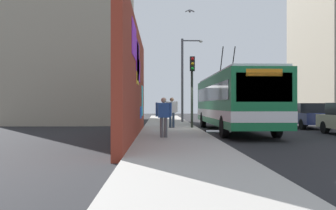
{
  "coord_description": "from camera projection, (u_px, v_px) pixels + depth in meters",
  "views": [
    {
      "loc": [
        -19.92,
        2.29,
        1.47
      ],
      "look_at": [
        0.02,
        1.77,
        1.47
      ],
      "focal_mm": 37.93,
      "sensor_mm": 36.0,
      "label": 1
    }
  ],
  "objects": [
    {
      "name": "parked_car_navy",
      "position": [
        304.0,
        115.0,
        22.68
      ],
      "size": [
        4.92,
        1.74,
        1.58
      ],
      "color": "navy",
      "rests_on": "ground_plane"
    },
    {
      "name": "curbside_puddle",
      "position": [
        211.0,
        132.0,
        19.56
      ],
      "size": [
        2.2,
        2.2,
        0.0
      ],
      "primitive_type": "cylinder",
      "color": "black",
      "rests_on": "ground_plane"
    },
    {
      "name": "ground_plane",
      "position": [
        199.0,
        131.0,
        19.98
      ],
      "size": [
        80.0,
        80.0,
        0.0
      ],
      "primitive_type": "plane",
      "color": "#232326"
    },
    {
      "name": "city_bus",
      "position": [
        233.0,
        100.0,
        19.51
      ],
      "size": [
        11.61,
        2.63,
        4.88
      ],
      "color": "#19723F",
      "rests_on": "ground_plane"
    },
    {
      "name": "graffiti_wall",
      "position": [
        134.0,
        83.0,
        15.23
      ],
      "size": [
        12.67,
        0.32,
        4.85
      ],
      "color": "maroon",
      "rests_on": "ground_plane"
    },
    {
      "name": "traffic_light",
      "position": [
        192.0,
        80.0,
        20.57
      ],
      "size": [
        0.49,
        0.28,
        4.15
      ],
      "color": "#2D382D",
      "rests_on": "sidewalk_slab"
    },
    {
      "name": "flying_pigeons",
      "position": [
        190.0,
        11.0,
        21.07
      ],
      "size": [
        0.32,
        0.55,
        0.15
      ],
      "color": "gray"
    },
    {
      "name": "pedestrian_near_wall",
      "position": [
        164.0,
        114.0,
        14.43
      ],
      "size": [
        0.22,
        0.66,
        1.62
      ],
      "color": "#595960",
      "rests_on": "sidewalk_slab"
    },
    {
      "name": "sidewalk_slab",
      "position": [
        171.0,
        130.0,
        19.93
      ],
      "size": [
        48.0,
        3.2,
        0.15
      ],
      "primitive_type": "cube",
      "color": "#ADA8A0",
      "rests_on": "ground_plane"
    },
    {
      "name": "pedestrian_midblock",
      "position": [
        172.0,
        110.0,
        20.61
      ],
      "size": [
        0.23,
        0.77,
        1.75
      ],
      "color": "#2D3F59",
      "rests_on": "sidewalk_slab"
    },
    {
      "name": "street_lamp",
      "position": [
        185.0,
        74.0,
        27.63
      ],
      "size": [
        0.44,
        1.68,
        6.49
      ],
      "color": "#4C4C51",
      "rests_on": "sidewalk_slab"
    },
    {
      "name": "building_far_left",
      "position": [
        80.0,
        41.0,
        31.19
      ],
      "size": [
        13.93,
        8.44,
        14.13
      ],
      "color": "#9E937F",
      "rests_on": "ground_plane"
    }
  ]
}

